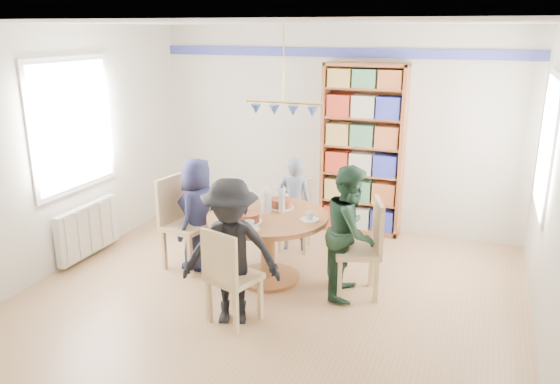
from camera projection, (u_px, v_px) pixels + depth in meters
The scene contains 14 objects.
ground at pixel (266, 302), 5.51m from camera, with size 5.00×5.00×0.00m, color #A87A59.
room_shell at pixel (273, 125), 5.90m from camera, with size 5.00×5.00×5.00m.
radiator at pixel (88, 229), 6.51m from camera, with size 0.12×1.00×0.60m.
dining_table at pixel (268, 232), 5.86m from camera, with size 1.30×1.30×0.75m.
chair_left at pixel (181, 218), 6.20m from camera, with size 0.54×0.54×1.06m.
chair_right at pixel (365, 244), 5.52m from camera, with size 0.57×0.57×1.02m.
chair_far at pixel (296, 210), 6.77m from camera, with size 0.44×0.44×0.88m.
chair_near at pixel (228, 273), 4.96m from camera, with size 0.52×0.52×0.94m.
person_left at pixel (198, 214), 6.17m from camera, with size 0.63×0.41×1.28m, color #171933.
person_right at pixel (351, 232), 5.50m from camera, with size 0.67×0.52×1.37m, color black.
person_far at pixel (294, 204), 6.67m from camera, with size 0.43×0.28×1.18m, color gray.
person_near at pixel (231, 252), 4.97m from camera, with size 0.90×0.52×1.39m, color black.
bookshelf at pixel (363, 152), 7.15m from camera, with size 1.07×0.32×2.24m.
tableware at pixel (266, 208), 5.82m from camera, with size 1.13×1.13×0.30m.
Camera 1 is at (1.90, -4.58, 2.66)m, focal length 35.00 mm.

